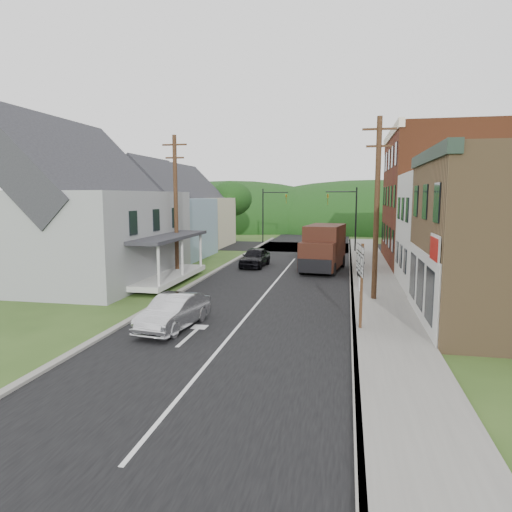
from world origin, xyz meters
The scene contains 24 objects.
ground centered at (0.00, 0.00, 0.00)m, with size 120.00×120.00×0.00m, color #2D4719.
road centered at (0.00, 10.00, 0.00)m, with size 9.00×90.00×0.02m, color black.
cross_road centered at (0.00, 27.00, 0.00)m, with size 60.00×9.00×0.02m, color black.
sidewalk_right centered at (5.90, 8.00, 0.07)m, with size 2.80×55.00×0.15m, color slate.
curb_right centered at (4.55, 8.00, 0.07)m, with size 0.20×55.00×0.15m, color slate.
curb_left centered at (-4.65, 8.00, 0.06)m, with size 0.30×55.00×0.12m, color slate.
storefront_white centered at (11.30, 7.50, 3.25)m, with size 8.00×7.00×6.50m, color silver.
storefront_red centered at (11.30, 17.00, 5.00)m, with size 8.00×12.00×10.00m, color brown.
house_gray centered at (-12.00, 6.00, 4.23)m, with size 10.20×12.24×8.35m.
house_blue centered at (-11.00, 17.00, 3.69)m, with size 7.14×8.16×7.28m.
house_cream centered at (-11.50, 26.00, 3.69)m, with size 7.14×8.16×7.28m.
utility_pole_right centered at (5.60, 3.50, 4.66)m, with size 1.60×0.26×9.00m.
utility_pole_left centered at (-6.50, 8.00, 4.66)m, with size 1.60×0.26×9.00m.
traffic_signal_right centered at (4.30, 23.50, 3.76)m, with size 2.87×0.20×6.00m.
traffic_signal_left centered at (-4.30, 30.50, 3.76)m, with size 2.87×0.20×6.00m.
tree_left_b centered at (-17.00, 12.00, 4.88)m, with size 4.80×4.80×6.94m.
tree_left_c centered at (-19.00, 20.00, 5.94)m, with size 5.80×5.80×8.41m.
tree_left_d centered at (-9.00, 32.00, 4.88)m, with size 4.80×4.80×6.94m.
forested_ridge centered at (0.00, 55.00, 0.00)m, with size 90.00×30.00×16.00m, color black.
silver_sedan centered at (-2.44, -2.97, 0.67)m, with size 1.42×4.07×1.34m, color #B5B6BB.
dark_sedan centered at (-2.42, 13.25, 0.70)m, with size 1.66×4.13×1.41m, color black.
delivery_van centered at (2.62, 12.42, 1.62)m, with size 3.05×5.97×3.19m.
route_sign_cluster centered at (4.75, -1.87, 2.28)m, with size 0.26×1.88×3.29m.
warning_sign centered at (4.78, -1.69, 1.68)m, with size 0.25×0.62×2.40m.
Camera 1 is at (4.18, -19.54, 5.25)m, focal length 32.00 mm.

